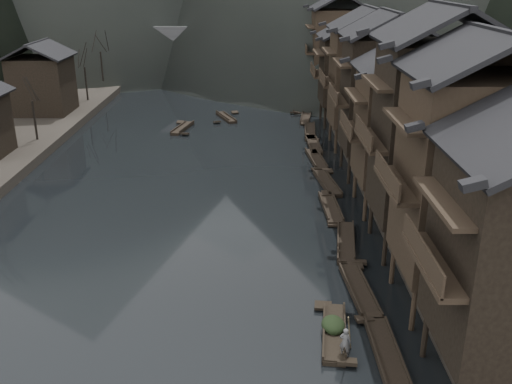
{
  "coord_description": "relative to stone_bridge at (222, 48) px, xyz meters",
  "views": [
    {
      "loc": [
        6.1,
        -28.63,
        17.51
      ],
      "look_at": [
        6.05,
        10.09,
        2.5
      ],
      "focal_mm": 40.0,
      "sensor_mm": 36.0,
      "label": 1
    }
  ],
  "objects": [
    {
      "name": "water",
      "position": [
        0.0,
        -72.0,
        -5.11
      ],
      "size": [
        300.0,
        300.0,
        0.0
      ],
      "primitive_type": "plane",
      "color": "black",
      "rests_on": "ground"
    },
    {
      "name": "right_bank",
      "position": [
        35.0,
        -32.0,
        -4.21
      ],
      "size": [
        40.0,
        200.0,
        1.8
      ],
      "primitive_type": "cube",
      "color": "#2D2823",
      "rests_on": "ground"
    },
    {
      "name": "stilt_houses",
      "position": [
        17.28,
        -52.98,
        3.88
      ],
      "size": [
        9.0,
        67.6,
        16.03
      ],
      "color": "black",
      "rests_on": "ground"
    },
    {
      "name": "bare_trees",
      "position": [
        -17.0,
        -47.29,
        1.38
      ],
      "size": [
        3.94,
        73.67,
        7.88
      ],
      "color": "black",
      "rests_on": "left_bank"
    },
    {
      "name": "moored_sampans",
      "position": [
        12.11,
        -47.8,
        -4.91
      ],
      "size": [
        2.89,
        67.23,
        0.47
      ],
      "color": "black",
      "rests_on": "water"
    },
    {
      "name": "midriver_boats",
      "position": [
        1.19,
        -26.73,
        -4.91
      ],
      "size": [
        9.96,
        25.62,
        0.45
      ],
      "color": "black",
      "rests_on": "water"
    },
    {
      "name": "stone_bridge",
      "position": [
        0.0,
        0.0,
        0.0
      ],
      "size": [
        40.0,
        6.0,
        9.0
      ],
      "color": "#4C4C4F",
      "rests_on": "ground"
    },
    {
      "name": "hero_sampan",
      "position": [
        10.09,
        -75.91,
        -4.91
      ],
      "size": [
        1.78,
        5.6,
        0.44
      ],
      "color": "black",
      "rests_on": "water"
    },
    {
      "name": "cargo_heap",
      "position": [
        10.06,
        -75.65,
        -4.3
      ],
      "size": [
        1.22,
        1.59,
        0.73
      ],
      "primitive_type": "ellipsoid",
      "color": "black",
      "rests_on": "hero_sampan"
    },
    {
      "name": "boatman",
      "position": [
        10.34,
        -77.83,
        -3.9
      ],
      "size": [
        0.64,
        0.52,
        1.53
      ],
      "primitive_type": "imported",
      "rotation": [
        0.0,
        0.0,
        2.83
      ],
      "color": "slate",
      "rests_on": "hero_sampan"
    },
    {
      "name": "bamboo_pole",
      "position": [
        10.54,
        -77.83,
        -1.22
      ],
      "size": [
        0.8,
        2.57,
        3.83
      ],
      "primitive_type": "cylinder",
      "rotation": [
        0.6,
        0.0,
        -0.28
      ],
      "color": "#8C7A51",
      "rests_on": "boatman"
    }
  ]
}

